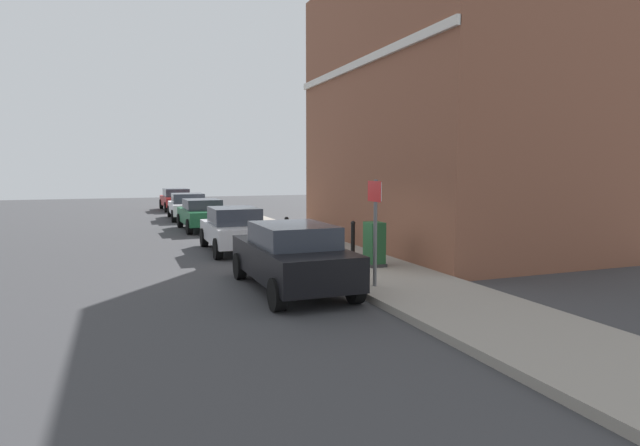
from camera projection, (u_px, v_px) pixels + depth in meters
name	position (u px, v px, depth m)	size (l,w,h in m)	color
ground	(298.00, 276.00, 13.13)	(80.00, 80.00, 0.00)	#38383A
sidewalk	(294.00, 240.00, 19.35)	(2.69, 30.00, 0.15)	gray
corner_building	(451.00, 111.00, 18.00)	(6.93, 10.45, 9.32)	brown
car_black	(292.00, 256.00, 11.55)	(1.87, 4.25, 1.48)	black
car_silver	(234.00, 229.00, 17.10)	(1.80, 3.92, 1.44)	#B7B7BC
car_green	(202.00, 214.00, 23.11)	(1.86, 3.98, 1.36)	#195933
car_white	(188.00, 206.00, 28.25)	(2.03, 4.45, 1.38)	silver
car_red	(176.00, 199.00, 34.42)	(1.88, 4.31, 1.41)	maroon
utility_cabinet	(374.00, 246.00, 13.70)	(0.46, 0.61, 1.15)	#1E4C28
bollard_near_cabinet	(353.00, 237.00, 15.19)	(0.14, 0.14, 1.04)	black
bollard_far_kerb	(287.00, 232.00, 16.49)	(0.14, 0.14, 1.04)	black
street_sign	(375.00, 216.00, 11.23)	(0.08, 0.60, 2.30)	#59595B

